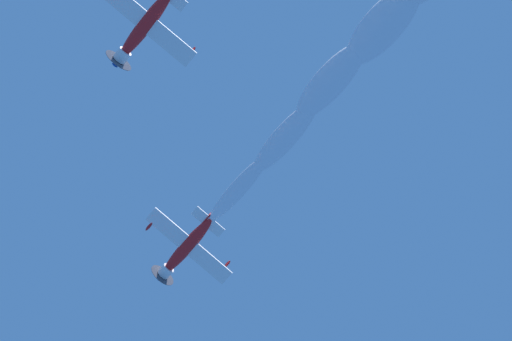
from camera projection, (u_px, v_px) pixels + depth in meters
airplane_lead at (185, 248)px, 75.05m from camera, size 7.57×7.05×2.66m
airplane_left_wingman at (144, 27)px, 66.68m from camera, size 7.65×7.05×2.58m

